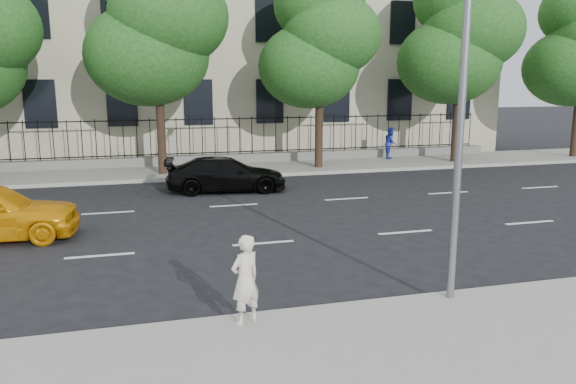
# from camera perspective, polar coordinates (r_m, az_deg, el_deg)

# --- Properties ---
(ground) EXTENTS (120.00, 120.00, 0.00)m
(ground) POSITION_cam_1_polar(r_m,az_deg,el_deg) (12.18, 0.07, -8.50)
(ground) COLOR black
(ground) RESTS_ON ground
(near_sidewalk) EXTENTS (60.00, 4.00, 0.15)m
(near_sidewalk) POSITION_cam_1_polar(r_m,az_deg,el_deg) (8.68, 7.31, -16.74)
(near_sidewalk) COLOR gray
(near_sidewalk) RESTS_ON ground
(far_sidewalk) EXTENTS (60.00, 4.00, 0.15)m
(far_sidewalk) POSITION_cam_1_polar(r_m,az_deg,el_deg) (25.55, -8.18, 2.19)
(far_sidewalk) COLOR gray
(far_sidewalk) RESTS_ON ground
(lane_markings) EXTENTS (49.60, 4.62, 0.01)m
(lane_markings) POSITION_cam_1_polar(r_m,az_deg,el_deg) (16.60, -4.23, -3.03)
(lane_markings) COLOR silver
(lane_markings) RESTS_ON ground
(iron_fence) EXTENTS (30.00, 0.50, 2.20)m
(iron_fence) POSITION_cam_1_polar(r_m,az_deg,el_deg) (27.14, -8.65, 3.94)
(iron_fence) COLOR slate
(iron_fence) RESTS_ON far_sidewalk
(street_light) EXTENTS (0.25, 3.32, 8.05)m
(street_light) POSITION_cam_1_polar(r_m,az_deg,el_deg) (10.82, 16.15, 16.27)
(street_light) COLOR slate
(street_light) RESTS_ON near_sidewalk
(tree_c) EXTENTS (5.89, 5.50, 9.80)m
(tree_c) POSITION_cam_1_polar(r_m,az_deg,el_deg) (24.53, -13.17, 16.48)
(tree_c) COLOR #382619
(tree_c) RESTS_ON far_sidewalk
(tree_d) EXTENTS (5.34, 4.94, 8.84)m
(tree_d) POSITION_cam_1_polar(r_m,az_deg,el_deg) (25.75, 3.23, 15.22)
(tree_d) COLOR #382619
(tree_d) RESTS_ON far_sidewalk
(tree_e) EXTENTS (5.71, 5.31, 9.46)m
(tree_e) POSITION_cam_1_polar(r_m,az_deg,el_deg) (28.73, 17.10, 15.08)
(tree_e) COLOR #382619
(tree_e) RESTS_ON far_sidewalk
(black_sedan) EXTENTS (4.62, 2.28, 1.29)m
(black_sedan) POSITION_cam_1_polar(r_m,az_deg,el_deg) (21.04, -6.31, 1.81)
(black_sedan) COLOR black
(black_sedan) RESTS_ON ground
(woman_near) EXTENTS (0.66, 0.58, 1.52)m
(woman_near) POSITION_cam_1_polar(r_m,az_deg,el_deg) (9.37, -4.36, -8.85)
(woman_near) COLOR silver
(woman_near) RESTS_ON near_sidewalk
(pedestrian_far) EXTENTS (0.87, 0.95, 1.59)m
(pedestrian_far) POSITION_cam_1_polar(r_m,az_deg,el_deg) (28.89, 10.39, 4.93)
(pedestrian_far) COLOR #1F329B
(pedestrian_far) RESTS_ON far_sidewalk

